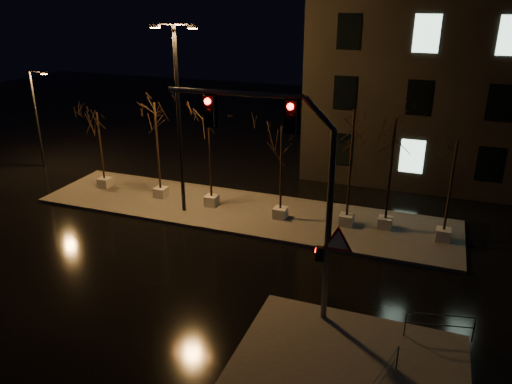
% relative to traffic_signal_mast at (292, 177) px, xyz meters
% --- Properties ---
extents(ground, '(90.00, 90.00, 0.00)m').
position_rel_traffic_signal_mast_xyz_m(ground, '(-4.96, 1.72, -5.23)').
color(ground, black).
rests_on(ground, ground).
extents(median, '(22.00, 5.00, 0.15)m').
position_rel_traffic_signal_mast_xyz_m(median, '(-4.96, 7.72, -5.16)').
color(median, '#4F4C46').
rests_on(median, ground).
extents(sidewalk_corner, '(7.00, 5.00, 0.15)m').
position_rel_traffic_signal_mast_xyz_m(sidewalk_corner, '(2.54, -1.78, -5.16)').
color(sidewalk_corner, '#4F4C46').
rests_on(sidewalk_corner, ground).
extents(tree_0, '(1.80, 1.80, 4.54)m').
position_rel_traffic_signal_mast_xyz_m(tree_0, '(-13.68, 8.08, -1.63)').
color(tree_0, '#BBB8AE').
rests_on(tree_0, median).
extents(tree_1, '(1.80, 1.80, 5.43)m').
position_rel_traffic_signal_mast_xyz_m(tree_1, '(-9.80, 7.84, -0.96)').
color(tree_1, '#BBB8AE').
rests_on(tree_1, median).
extents(tree_2, '(1.80, 1.80, 5.42)m').
position_rel_traffic_signal_mast_xyz_m(tree_2, '(-6.65, 7.76, -0.97)').
color(tree_2, '#BBB8AE').
rests_on(tree_2, median).
extents(tree_3, '(1.80, 1.80, 4.86)m').
position_rel_traffic_signal_mast_xyz_m(tree_3, '(-2.71, 7.49, -1.40)').
color(tree_3, '#BBB8AE').
rests_on(tree_3, median).
extents(tree_4, '(1.80, 1.80, 5.88)m').
position_rel_traffic_signal_mast_xyz_m(tree_4, '(0.57, 7.82, -0.62)').
color(tree_4, '#BBB8AE').
rests_on(tree_4, median).
extents(tree_5, '(1.80, 1.80, 5.51)m').
position_rel_traffic_signal_mast_xyz_m(tree_5, '(2.39, 8.13, -0.90)').
color(tree_5, '#BBB8AE').
rests_on(tree_5, median).
extents(tree_6, '(1.80, 1.80, 4.86)m').
position_rel_traffic_signal_mast_xyz_m(tree_6, '(5.04, 7.76, -1.39)').
color(tree_6, '#BBB8AE').
rests_on(tree_6, median).
extents(traffic_signal_mast, '(6.34, 0.49, 7.74)m').
position_rel_traffic_signal_mast_xyz_m(traffic_signal_mast, '(0.00, 0.00, 0.00)').
color(traffic_signal_mast, '#525559').
rests_on(traffic_signal_mast, sidewalk_corner).
extents(streetlight_main, '(2.33, 0.50, 9.31)m').
position_rel_traffic_signal_mast_xyz_m(streetlight_main, '(-7.73, 6.67, 0.29)').
color(streetlight_main, black).
rests_on(streetlight_main, median).
extents(streetlight_far, '(1.21, 0.48, 6.25)m').
position_rel_traffic_signal_mast_xyz_m(streetlight_far, '(-20.00, 10.23, -1.80)').
color(streetlight_far, black).
rests_on(streetlight_far, ground).
extents(guard_rail_a, '(2.14, 0.49, 0.94)m').
position_rel_traffic_signal_mast_xyz_m(guard_rail_a, '(5.04, 0.22, -4.47)').
color(guard_rail_a, '#525559').
rests_on(guard_rail_a, sidewalk_corner).
extents(guard_rail_b, '(0.53, 1.79, 0.88)m').
position_rel_traffic_signal_mast_xyz_m(guard_rail_b, '(3.67, -2.61, -4.52)').
color(guard_rail_b, '#525559').
rests_on(guard_rail_b, sidewalk_corner).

